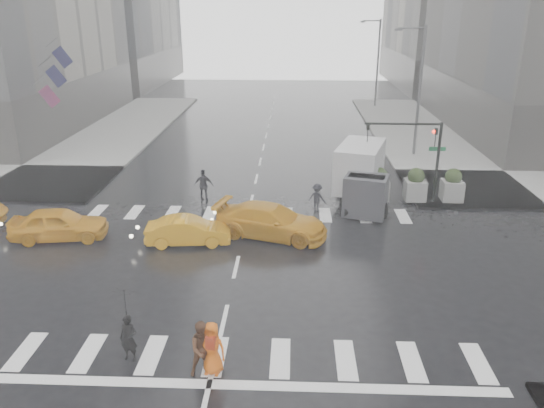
{
  "coord_description": "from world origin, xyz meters",
  "views": [
    {
      "loc": [
        2.32,
        -19.6,
        10.13
      ],
      "look_at": [
        1.41,
        2.0,
        2.07
      ],
      "focal_mm": 35.0,
      "sensor_mm": 36.0,
      "label": 1
    }
  ],
  "objects_px": {
    "pedestrian_orange": "(212,348)",
    "taxi_front": "(59,224)",
    "pedestrian_brown": "(203,348)",
    "traffic_signal_pole": "(420,146)",
    "taxi_mid": "(188,231)",
    "box_truck": "(361,174)"
  },
  "relations": [
    {
      "from": "pedestrian_brown",
      "to": "pedestrian_orange",
      "type": "distance_m",
      "value": 0.25
    },
    {
      "from": "pedestrian_orange",
      "to": "taxi_mid",
      "type": "distance_m",
      "value": 9.3
    },
    {
      "from": "pedestrian_brown",
      "to": "taxi_front",
      "type": "height_order",
      "value": "pedestrian_brown"
    },
    {
      "from": "traffic_signal_pole",
      "to": "taxi_front",
      "type": "height_order",
      "value": "traffic_signal_pole"
    },
    {
      "from": "traffic_signal_pole",
      "to": "pedestrian_orange",
      "type": "height_order",
      "value": "traffic_signal_pole"
    },
    {
      "from": "pedestrian_brown",
      "to": "taxi_front",
      "type": "xyz_separation_m",
      "value": [
        -8.23,
        9.3,
        -0.12
      ]
    },
    {
      "from": "pedestrian_brown",
      "to": "taxi_front",
      "type": "bearing_deg",
      "value": 107.01
    },
    {
      "from": "taxi_mid",
      "to": "pedestrian_orange",
      "type": "bearing_deg",
      "value": -170.69
    },
    {
      "from": "traffic_signal_pole",
      "to": "box_truck",
      "type": "height_order",
      "value": "traffic_signal_pole"
    },
    {
      "from": "traffic_signal_pole",
      "to": "pedestrian_orange",
      "type": "xyz_separation_m",
      "value": [
        -8.98,
        -14.76,
        -2.38
      ]
    },
    {
      "from": "pedestrian_orange",
      "to": "box_truck",
      "type": "distance_m",
      "value": 15.96
    },
    {
      "from": "taxi_front",
      "to": "box_truck",
      "type": "distance_m",
      "value": 15.49
    },
    {
      "from": "taxi_mid",
      "to": "box_truck",
      "type": "height_order",
      "value": "box_truck"
    },
    {
      "from": "pedestrian_brown",
      "to": "box_truck",
      "type": "relative_size",
      "value": 0.3
    },
    {
      "from": "traffic_signal_pole",
      "to": "taxi_mid",
      "type": "distance_m",
      "value": 13.04
    },
    {
      "from": "pedestrian_orange",
      "to": "box_truck",
      "type": "xyz_separation_m",
      "value": [
        5.97,
        14.78,
        0.8
      ]
    },
    {
      "from": "traffic_signal_pole",
      "to": "taxi_front",
      "type": "distance_m",
      "value": 18.47
    },
    {
      "from": "pedestrian_orange",
      "to": "taxi_front",
      "type": "height_order",
      "value": "pedestrian_orange"
    },
    {
      "from": "pedestrian_orange",
      "to": "taxi_mid",
      "type": "xyz_separation_m",
      "value": [
        -2.42,
        8.98,
        -0.21
      ]
    },
    {
      "from": "pedestrian_brown",
      "to": "pedestrian_orange",
      "type": "bearing_deg",
      "value": -13.39
    },
    {
      "from": "traffic_signal_pole",
      "to": "taxi_mid",
      "type": "bearing_deg",
      "value": -153.1
    },
    {
      "from": "traffic_signal_pole",
      "to": "pedestrian_brown",
      "type": "height_order",
      "value": "traffic_signal_pole"
    }
  ]
}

